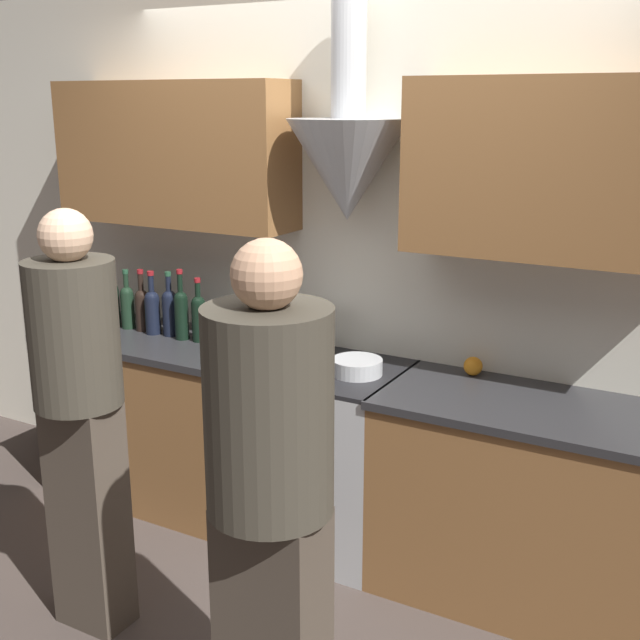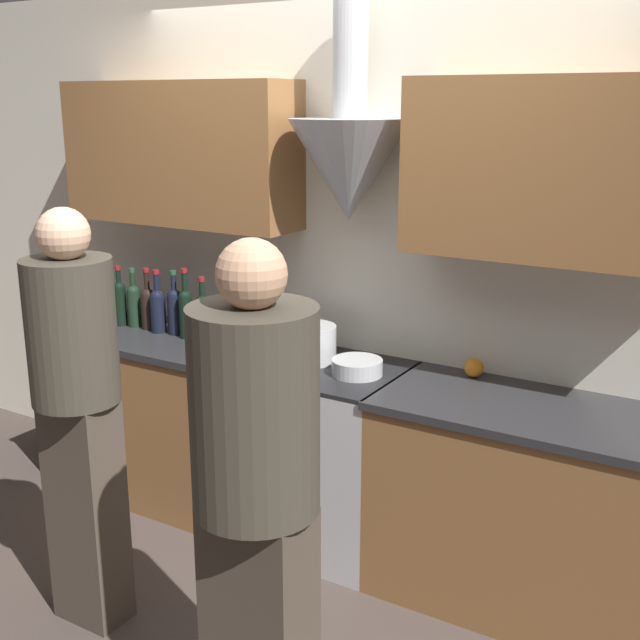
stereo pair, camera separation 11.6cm
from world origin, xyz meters
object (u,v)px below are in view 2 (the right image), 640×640
Objects in this scene: wine_bottle_1 at (107,299)px; wine_bottle_7 at (186,311)px; wine_bottle_6 at (175,309)px; stock_pot at (309,343)px; wine_bottle_8 at (203,315)px; wine_bottle_3 at (134,303)px; wine_bottle_4 at (148,305)px; wine_bottle_5 at (158,308)px; wine_bottle_0 at (93,294)px; wine_bottle_2 at (120,301)px; mixing_bowl at (357,367)px; orange_fruit at (474,368)px; person_foreground_right at (256,493)px; stove_range at (331,456)px; person_foreground_left at (78,403)px.

wine_bottle_7 is (0.57, -0.01, 0.01)m from wine_bottle_1.
stock_pot is at bearing -1.14° from wine_bottle_6.
wine_bottle_8 is at bearing 7.99° from wine_bottle_7.
wine_bottle_3 is 0.98× the size of wine_bottle_8.
wine_bottle_4 is 0.09m from wine_bottle_5.
wine_bottle_0 is 0.20m from wine_bottle_2.
mixing_bowl is 2.70× the size of orange_fruit.
wine_bottle_2 is at bearing 177.87° from mixing_bowl.
wine_bottle_1 is 0.67m from wine_bottle_8.
wine_bottle_5 is at bearing -0.93° from wine_bottle_1.
wine_bottle_4 is 0.19× the size of person_foreground_right.
person_foreground_right is (-0.13, -1.45, 0.01)m from orange_fruit.
wine_bottle_3 is at bearing 179.06° from wine_bottle_8.
wine_bottle_8 reaches higher than mixing_bowl.
wine_bottle_0 is at bearing -174.60° from wine_bottle_1.
stock_pot is at bearing 115.59° from person_foreground_right.
wine_bottle_5 reaches higher than mixing_bowl.
person_foreground_right is (0.32, -1.21, 0.01)m from mixing_bowl.
wine_bottle_6 reaches higher than stock_pot.
wine_bottle_4 is at bearing 141.52° from person_foreground_right.
mixing_bowl is (0.14, -0.02, 0.47)m from stove_range.
person_foreground_left is (-0.40, -1.04, -0.03)m from stock_pot.
wine_bottle_2 is 3.88× the size of orange_fruit.
mixing_bowl is (0.29, -0.06, -0.05)m from stock_pot.
wine_bottle_7 is at bearing -172.01° from wine_bottle_8.
wine_bottle_6 is (0.29, 0.00, 0.01)m from wine_bottle_3.
wine_bottle_6 is at bearing 10.57° from wine_bottle_5.
mixing_bowl is at bearing -8.97° from stove_range.
wine_bottle_0 is 0.77m from wine_bottle_8.
wine_bottle_0 is 1.54× the size of mixing_bowl.
stock_pot is at bearing -0.79° from wine_bottle_3.
person_foreground_right is at bearing -38.48° from wine_bottle_4.
wine_bottle_1 is 0.19m from wine_bottle_3.
wine_bottle_5 reaches higher than wine_bottle_4.
stove_range is 1.05m from wine_bottle_7.
wine_bottle_0 reaches higher than stock_pot.
wine_bottle_1 is 0.96× the size of wine_bottle_4.
wine_bottle_3 is 1.12m from stock_pot.
wine_bottle_6 is (-0.97, 0.05, 0.57)m from stove_range.
person_foreground_right reaches higher than wine_bottle_5.
mixing_bowl is at bearing -4.17° from wine_bottle_8.
wine_bottle_1 reaches higher than mixing_bowl.
wine_bottle_1 is at bearing -176.51° from wine_bottle_3.
wine_bottle_8 is (0.38, -0.01, 0.01)m from wine_bottle_4.
person_foreground_right reaches higher than wine_bottle_8.
wine_bottle_0 reaches higher than wine_bottle_5.
wine_bottle_0 is at bearing 178.15° from mixing_bowl.
wine_bottle_5 is (0.09, -0.02, 0.00)m from wine_bottle_4.
wine_bottle_4 is 0.28m from wine_bottle_7.
orange_fruit is at bearing 5.09° from wine_bottle_3.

